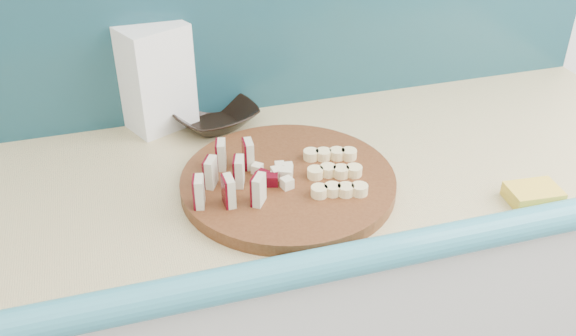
{
  "coord_description": "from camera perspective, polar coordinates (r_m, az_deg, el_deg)",
  "views": [
    {
      "loc": [
        0.02,
        0.45,
        1.62
      ],
      "look_at": [
        0.32,
        1.43,
        0.96
      ],
      "focal_mm": 40.0,
      "sensor_mm": 36.0,
      "label": 1
    }
  ],
  "objects": [
    {
      "name": "sponge",
      "position": [
        1.29,
        20.95,
        -2.2
      ],
      "size": [
        0.1,
        0.08,
        0.03
      ],
      "primitive_type": "cube",
      "rotation": [
        0.0,
        0.0,
        -0.08
      ],
      "color": "yellow",
      "rests_on": "kitchen_counter"
    },
    {
      "name": "banana_peel",
      "position": [
        1.35,
        -2.82,
        1.11
      ],
      "size": [
        0.22,
        0.18,
        0.01
      ],
      "rotation": [
        0.0,
        0.0,
        0.08
      ],
      "color": "gold",
      "rests_on": "kitchen_counter"
    },
    {
      "name": "banana_slices",
      "position": [
        1.24,
        4.14,
        -0.29
      ],
      "size": [
        0.13,
        0.17,
        0.02
      ],
      "color": "#FAE098",
      "rests_on": "cutting_board"
    },
    {
      "name": "flour_bag",
      "position": [
        1.44,
        -11.58,
        7.91
      ],
      "size": [
        0.17,
        0.15,
        0.24
      ],
      "primitive_type": "cube",
      "rotation": [
        0.0,
        0.0,
        0.43
      ],
      "color": "white",
      "rests_on": "kitchen_counter"
    },
    {
      "name": "cutting_board",
      "position": [
        1.24,
        -0.0,
        -1.28
      ],
      "size": [
        0.5,
        0.5,
        0.03
      ],
      "primitive_type": "cylinder",
      "rotation": [
        0.0,
        0.0,
        -0.23
      ],
      "color": "#47220F",
      "rests_on": "kitchen_counter"
    },
    {
      "name": "backsplash",
      "position": [
        1.42,
        -12.94,
        13.09
      ],
      "size": [
        2.2,
        0.02,
        0.5
      ],
      "primitive_type": "cube",
      "color": "teal",
      "rests_on": "kitchen_counter"
    },
    {
      "name": "brown_bowl",
      "position": [
        1.47,
        -6.62,
        4.6
      ],
      "size": [
        0.24,
        0.24,
        0.05
      ],
      "primitive_type": "imported",
      "rotation": [
        0.0,
        0.0,
        0.34
      ],
      "color": "black",
      "rests_on": "kitchen_counter"
    },
    {
      "name": "apple_wedges",
      "position": [
        1.2,
        -5.26,
        -0.58
      ],
      "size": [
        0.14,
        0.18,
        0.06
      ],
      "color": "beige",
      "rests_on": "cutting_board"
    },
    {
      "name": "apple_chunks",
      "position": [
        1.23,
        -1.21,
        -0.43
      ],
      "size": [
        0.06,
        0.07,
        0.02
      ],
      "color": "#F5EDC4",
      "rests_on": "cutting_board"
    }
  ]
}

